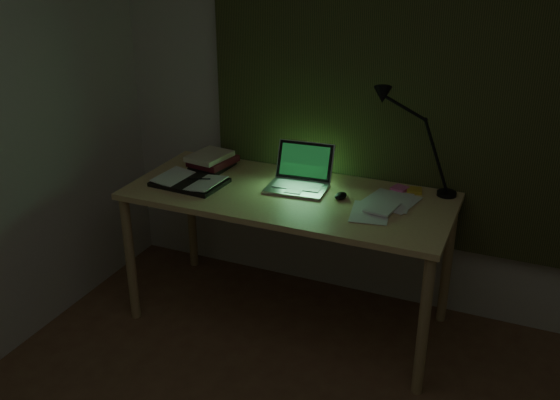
# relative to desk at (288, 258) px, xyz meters

# --- Properties ---
(wall_back) EXTENTS (3.50, 0.00, 2.50)m
(wall_back) POSITION_rel_desk_xyz_m (0.47, 0.47, 0.84)
(wall_back) COLOR beige
(wall_back) RESTS_ON ground
(curtain) EXTENTS (2.20, 0.06, 2.00)m
(curtain) POSITION_rel_desk_xyz_m (0.47, 0.43, 1.04)
(curtain) COLOR #2E361B
(curtain) RESTS_ON wall_back
(desk) EXTENTS (1.78, 0.78, 0.81)m
(desk) POSITION_rel_desk_xyz_m (0.00, 0.00, 0.00)
(desk) COLOR tan
(desk) RESTS_ON floor
(laptop) EXTENTS (0.35, 0.39, 0.23)m
(laptop) POSITION_rel_desk_xyz_m (0.02, 0.06, 0.52)
(laptop) COLOR #B9B9BE
(laptop) RESTS_ON desk
(open_textbook) EXTENTS (0.40, 0.30, 0.03)m
(open_textbook) POSITION_rel_desk_xyz_m (-0.57, -0.10, 0.42)
(open_textbook) COLOR white
(open_textbook) RESTS_ON desk
(book_stack) EXTENTS (0.23, 0.27, 0.10)m
(book_stack) POSITION_rel_desk_xyz_m (-0.58, 0.17, 0.46)
(book_stack) COLOR white
(book_stack) RESTS_ON desk
(loose_papers) EXTENTS (0.37, 0.38, 0.02)m
(loose_papers) POSITION_rel_desk_xyz_m (0.48, 0.01, 0.41)
(loose_papers) COLOR white
(loose_papers) RESTS_ON desk
(mouse) EXTENTS (0.07, 0.10, 0.03)m
(mouse) POSITION_rel_desk_xyz_m (0.28, 0.04, 0.42)
(mouse) COLOR black
(mouse) RESTS_ON desk
(sticky_yellow) EXTENTS (0.10, 0.10, 0.02)m
(sticky_yellow) POSITION_rel_desk_xyz_m (0.63, 0.29, 0.41)
(sticky_yellow) COLOR gold
(sticky_yellow) RESTS_ON desk
(sticky_pink) EXTENTS (0.10, 0.10, 0.02)m
(sticky_pink) POSITION_rel_desk_xyz_m (0.55, 0.29, 0.41)
(sticky_pink) COLOR pink
(sticky_pink) RESTS_ON desk
(desk_lamp) EXTENTS (0.44, 0.38, 0.57)m
(desk_lamp) POSITION_rel_desk_xyz_m (0.80, 0.31, 0.69)
(desk_lamp) COLOR black
(desk_lamp) RESTS_ON desk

